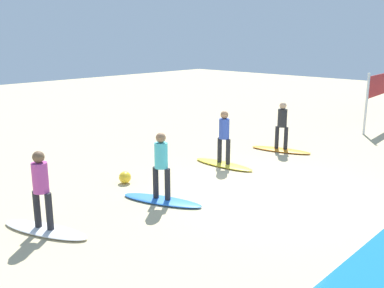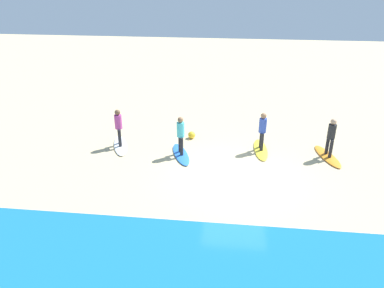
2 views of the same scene
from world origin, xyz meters
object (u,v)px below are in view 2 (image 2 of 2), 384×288
(surfboard_white, at_px, (120,145))
(surfboard_yellow, at_px, (261,150))
(surfboard_orange, at_px, (327,156))
(surfer_blue, at_px, (181,133))
(surfer_orange, at_px, (331,135))
(surfer_yellow, at_px, (262,128))
(surfer_white, at_px, (119,125))
(surfboard_blue, at_px, (181,154))
(beach_ball, at_px, (192,135))

(surfboard_white, bearing_deg, surfboard_yellow, 72.99)
(surfboard_orange, height_order, surfer_blue, surfer_blue)
(surfboard_yellow, bearing_deg, surfer_blue, -79.41)
(surfer_orange, height_order, surfer_yellow, same)
(surfboard_yellow, relative_size, surfer_white, 1.28)
(surfboard_yellow, height_order, surfboard_blue, same)
(surfboard_blue, relative_size, surfboard_white, 1.00)
(surfboard_yellow, relative_size, surfer_blue, 1.28)
(surfboard_blue, bearing_deg, surfboard_orange, 74.83)
(surfboard_orange, xyz_separation_m, surfer_orange, (0.00, 0.00, 0.99))
(surfboard_orange, height_order, surfboard_white, same)
(surfboard_blue, xyz_separation_m, surfer_white, (2.79, -0.54, 0.99))
(surfboard_blue, height_order, surfboard_white, same)
(beach_ball, bearing_deg, surfboard_orange, 167.88)
(surfboard_yellow, height_order, surfer_blue, surfer_blue)
(surfer_yellow, distance_m, surfer_blue, 3.48)
(surfer_blue, bearing_deg, surfer_orange, -175.36)
(surfboard_yellow, xyz_separation_m, surfboard_white, (6.17, 0.29, 0.00))
(surfboard_blue, height_order, surfer_blue, surfer_blue)
(surfboard_orange, xyz_separation_m, surfer_white, (8.92, -0.04, 0.99))
(surfer_blue, height_order, beach_ball, surfer_blue)
(surfer_orange, height_order, surfboard_blue, surfer_orange)
(surfboard_blue, height_order, beach_ball, beach_ball)
(surfer_orange, relative_size, beach_ball, 4.94)
(surfboard_orange, distance_m, surfer_orange, 0.99)
(surfer_orange, xyz_separation_m, surfboard_white, (8.92, -0.04, -0.99))
(surfboard_blue, bearing_deg, surfer_white, -120.72)
(surfer_blue, height_order, surfer_white, same)
(surfer_blue, bearing_deg, surfer_white, -10.91)
(surfer_orange, bearing_deg, surfer_white, -0.26)
(surfboard_orange, xyz_separation_m, surfboard_white, (8.92, -0.04, 0.00))
(surfboard_orange, bearing_deg, surfer_white, -105.16)
(surfer_orange, bearing_deg, beach_ball, -12.12)
(surfer_orange, height_order, surfboard_yellow, surfer_orange)
(beach_ball, bearing_deg, surfboard_yellow, 163.50)
(beach_ball, bearing_deg, surfer_blue, 81.83)
(surfboard_orange, relative_size, surfer_blue, 1.28)
(surfboard_orange, distance_m, beach_ball, 6.01)
(surfboard_yellow, bearing_deg, beach_ball, -109.75)
(surfboard_blue, bearing_deg, surfer_blue, -19.81)
(surfer_blue, bearing_deg, beach_ball, -98.17)
(surfboard_blue, bearing_deg, beach_ball, 152.02)
(surfer_yellow, xyz_separation_m, surfer_blue, (3.38, 0.83, 0.00))
(surfer_orange, distance_m, surfer_blue, 6.15)
(surfer_orange, xyz_separation_m, beach_ball, (5.87, -1.26, -0.87))
(surfer_orange, relative_size, surfer_white, 1.00)
(beach_ball, bearing_deg, surfboard_white, 21.86)
(surfer_orange, relative_size, surfer_blue, 1.00)
(surfer_orange, bearing_deg, surfer_blue, 4.64)
(surfer_blue, xyz_separation_m, beach_ball, (-0.25, -1.76, -0.87))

